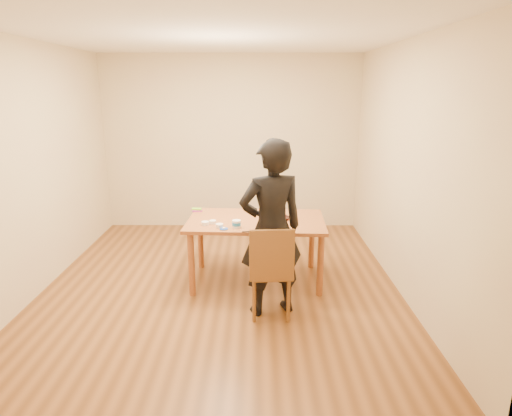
{
  "coord_description": "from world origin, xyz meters",
  "views": [
    {
      "loc": [
        0.41,
        -4.5,
        2.19
      ],
      "look_at": [
        0.4,
        0.1,
        0.9
      ],
      "focal_mm": 30.0,
      "sensor_mm": 36.0,
      "label": 1
    }
  ],
  "objects_px": {
    "person": "(271,229)",
    "cake": "(275,214)",
    "dining_table": "(256,221)",
    "dining_chair": "(271,272)",
    "cake_plate": "(275,218)"
  },
  "relations": [
    {
      "from": "person",
      "to": "cake",
      "type": "bearing_deg",
      "value": -114.03
    },
    {
      "from": "dining_table",
      "to": "dining_chair",
      "type": "height_order",
      "value": "dining_table"
    },
    {
      "from": "dining_table",
      "to": "cake",
      "type": "relative_size",
      "value": 7.06
    },
    {
      "from": "person",
      "to": "dining_table",
      "type": "bearing_deg",
      "value": -97.06
    },
    {
      "from": "dining_table",
      "to": "cake",
      "type": "bearing_deg",
      "value": 11.06
    },
    {
      "from": "dining_table",
      "to": "dining_chair",
      "type": "distance_m",
      "value": 0.84
    },
    {
      "from": "dining_table",
      "to": "person",
      "type": "relative_size",
      "value": 0.88
    },
    {
      "from": "dining_table",
      "to": "dining_chair",
      "type": "xyz_separation_m",
      "value": [
        0.15,
        -0.78,
        -0.28
      ]
    },
    {
      "from": "cake_plate",
      "to": "dining_chair",
      "type": "bearing_deg",
      "value": -95.06
    },
    {
      "from": "dining_table",
      "to": "cake_plate",
      "type": "relative_size",
      "value": 4.9
    },
    {
      "from": "cake",
      "to": "person",
      "type": "relative_size",
      "value": 0.12
    },
    {
      "from": "dining_chair",
      "to": "person",
      "type": "bearing_deg",
      "value": 85.88
    },
    {
      "from": "dining_chair",
      "to": "cake_plate",
      "type": "height_order",
      "value": "cake_plate"
    },
    {
      "from": "dining_table",
      "to": "cake_plate",
      "type": "distance_m",
      "value": 0.23
    },
    {
      "from": "cake_plate",
      "to": "cake",
      "type": "distance_m",
      "value": 0.05
    }
  ]
}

